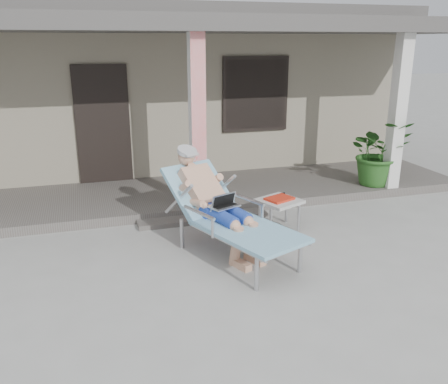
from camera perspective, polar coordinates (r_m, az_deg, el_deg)
name	(u,v)px	position (r m, az deg, el deg)	size (l,w,h in m)	color
ground	(243,275)	(5.66, 2.26, -9.97)	(60.00, 60.00, 0.00)	#9E9E99
house	(153,85)	(11.39, -8.54, 12.67)	(10.40, 5.40, 3.30)	gray
porch_deck	(187,194)	(8.31, -4.45, -0.24)	(10.00, 2.00, 0.15)	#605B56
porch_overhang	(184,30)	(7.86, -4.85, 18.81)	(10.00, 2.30, 2.85)	silver
porch_step	(204,218)	(7.27, -2.48, -3.20)	(2.00, 0.30, 0.07)	#605B56
lounger	(221,189)	(5.96, -0.31, 0.34)	(1.51, 2.19, 1.38)	#B7B7BC
side_table	(279,203)	(6.88, 6.66, -1.27)	(0.70, 0.70, 0.48)	#B5B5B0
potted_palm	(378,152)	(8.89, 18.07, 4.57)	(1.06, 0.92, 1.18)	#26591E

